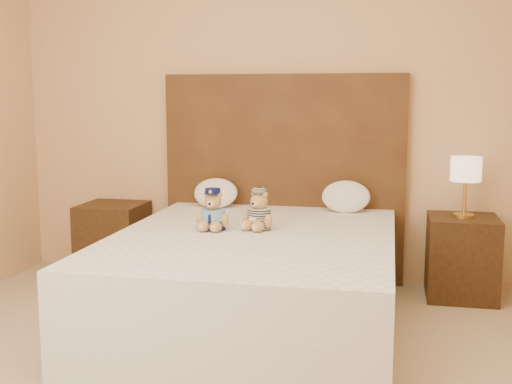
# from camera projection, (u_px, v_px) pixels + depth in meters

# --- Properties ---
(bed) EXTENTS (1.60, 2.00, 0.55)m
(bed) POSITION_uv_depth(u_px,v_px,m) (254.00, 279.00, 3.77)
(bed) COLOR white
(bed) RESTS_ON ground
(headboard) EXTENTS (1.75, 0.08, 1.50)m
(headboard) POSITION_uv_depth(u_px,v_px,m) (283.00, 178.00, 4.67)
(headboard) COLOR #503518
(headboard) RESTS_ON ground
(nightstand_left) EXTENTS (0.45, 0.45, 0.55)m
(nightstand_left) POSITION_uv_depth(u_px,v_px,m) (113.00, 240.00, 4.80)
(nightstand_left) COLOR #3C2513
(nightstand_left) RESTS_ON ground
(nightstand_right) EXTENTS (0.45, 0.45, 0.55)m
(nightstand_right) POSITION_uv_depth(u_px,v_px,m) (462.00, 257.00, 4.28)
(nightstand_right) COLOR #3C2513
(nightstand_right) RESTS_ON ground
(lamp) EXTENTS (0.20, 0.20, 0.40)m
(lamp) POSITION_uv_depth(u_px,v_px,m) (466.00, 172.00, 4.20)
(lamp) COLOR gold
(lamp) RESTS_ON nightstand_right
(teddy_police) EXTENTS (0.22, 0.21, 0.25)m
(teddy_police) POSITION_uv_depth(u_px,v_px,m) (213.00, 209.00, 3.82)
(teddy_police) COLOR #A67F40
(teddy_police) RESTS_ON bed
(teddy_prisoner) EXTENTS (0.27, 0.27, 0.24)m
(teddy_prisoner) POSITION_uv_depth(u_px,v_px,m) (259.00, 210.00, 3.83)
(teddy_prisoner) COLOR #A67F40
(teddy_prisoner) RESTS_ON bed
(pillow_left) EXTENTS (0.32, 0.21, 0.23)m
(pillow_left) POSITION_uv_depth(u_px,v_px,m) (216.00, 192.00, 4.61)
(pillow_left) COLOR white
(pillow_left) RESTS_ON bed
(pillow_right) EXTENTS (0.33, 0.21, 0.23)m
(pillow_right) POSITION_uv_depth(u_px,v_px,m) (346.00, 195.00, 4.42)
(pillow_right) COLOR white
(pillow_right) RESTS_ON bed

